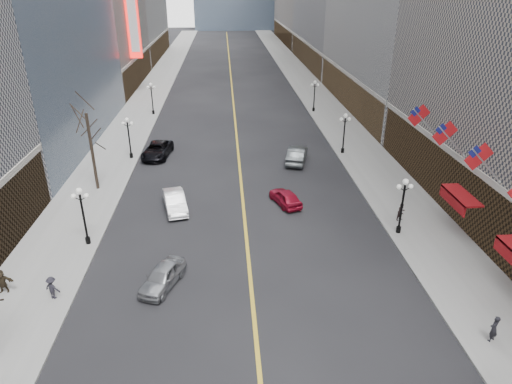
{
  "coord_description": "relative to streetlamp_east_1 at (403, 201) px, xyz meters",
  "views": [
    {
      "loc": [
        -1.33,
        0.08,
        17.99
      ],
      "look_at": [
        0.06,
        20.28,
        8.52
      ],
      "focal_mm": 32.0,
      "sensor_mm": 36.0,
      "label": 1
    }
  ],
  "objects": [
    {
      "name": "streetlamp_west_2",
      "position": [
        -23.6,
        18.0,
        0.0
      ],
      "size": [
        1.26,
        0.44,
        4.52
      ],
      "color": "black",
      "rests_on": "sidewalk_west"
    },
    {
      "name": "flag_4",
      "position": [
        3.51,
        2.0,
        4.39
      ],
      "size": [
        2.87,
        0.12,
        2.87
      ],
      "color": "#B2B2B7",
      "rests_on": "ground"
    },
    {
      "name": "ped_west_far",
      "position": [
        -27.32,
        -5.57,
        -1.95
      ],
      "size": [
        1.51,
        0.52,
        1.6
      ],
      "primitive_type": "imported",
      "rotation": [
        0.0,
        0.0,
        0.07
      ],
      "color": "#2D2519",
      "rests_on": "sidewalk_west"
    },
    {
      "name": "awning_c",
      "position": [
        4.3,
        -0.0,
        0.18
      ],
      "size": [
        1.4,
        4.0,
        0.93
      ],
      "color": "maroon",
      "rests_on": "ground"
    },
    {
      "name": "sidewalk_east",
      "position": [
        2.2,
        40.0,
        -2.83
      ],
      "size": [
        6.0,
        230.0,
        0.15
      ],
      "primitive_type": "cube",
      "color": "gray",
      "rests_on": "ground"
    },
    {
      "name": "ped_ne_corner",
      "position": [
        0.94,
        -11.79,
        -1.94
      ],
      "size": [
        0.73,
        0.66,
        1.63
      ],
      "primitive_type": "imported",
      "rotation": [
        0.0,
        0.0,
        3.63
      ],
      "color": "black",
      "rests_on": "sidewalk_east"
    },
    {
      "name": "car_nb_mid",
      "position": [
        -17.64,
        5.33,
        -2.12
      ],
      "size": [
        2.64,
        4.97,
        1.56
      ],
      "primitive_type": "imported",
      "rotation": [
        0.0,
        0.0,
        0.22
      ],
      "color": "white",
      "rests_on": "ground"
    },
    {
      "name": "ped_east_walk",
      "position": [
        0.87,
        1.92,
        -2.0
      ],
      "size": [
        0.83,
        0.71,
        1.5
      ],
      "primitive_type": "imported",
      "rotation": [
        0.0,
        0.0,
        0.52
      ],
      "color": "black",
      "rests_on": "sidewalk_east"
    },
    {
      "name": "ped_west_walk",
      "position": [
        -23.99,
        -6.42,
        -1.99
      ],
      "size": [
        1.07,
        0.73,
        1.52
      ],
      "primitive_type": "imported",
      "rotation": [
        0.0,
        0.0,
        2.78
      ],
      "color": "black",
      "rests_on": "sidewalk_west"
    },
    {
      "name": "tree_west_far",
      "position": [
        -25.3,
        10.0,
        3.34
      ],
      "size": [
        3.6,
        3.6,
        7.92
      ],
      "color": "#2D231C",
      "rests_on": "sidewalk_west"
    },
    {
      "name": "streetlamp_west_1",
      "position": [
        -23.6,
        0.0,
        0.0
      ],
      "size": [
        1.26,
        0.44,
        4.52
      ],
      "color": "black",
      "rests_on": "sidewalk_west"
    },
    {
      "name": "streetlamp_east_2",
      "position": [
        0.0,
        18.0,
        0.0
      ],
      "size": [
        1.26,
        0.44,
        4.52
      ],
      "color": "black",
      "rests_on": "sidewalk_east"
    },
    {
      "name": "streetlamp_east_1",
      "position": [
        0.0,
        0.0,
        0.0
      ],
      "size": [
        1.26,
        0.44,
        4.52
      ],
      "color": "black",
      "rests_on": "sidewalk_east"
    },
    {
      "name": "car_sb_mid",
      "position": [
        -8.1,
        5.75,
        -2.21
      ],
      "size": [
        2.9,
        4.38,
        1.39
      ],
      "primitive_type": "imported",
      "rotation": [
        0.0,
        0.0,
        3.48
      ],
      "color": "maroon",
      "rests_on": "ground"
    },
    {
      "name": "car_nb_far",
      "position": [
        -20.8,
        18.5,
        -2.12
      ],
      "size": [
        3.33,
        5.95,
        1.57
      ],
      "primitive_type": "imported",
      "rotation": [
        0.0,
        0.0,
        -0.13
      ],
      "color": "black",
      "rests_on": "ground"
    },
    {
      "name": "car_sb_far",
      "position": [
        -5.56,
        15.8,
        -2.04
      ],
      "size": [
        3.14,
        5.53,
        1.72
      ],
      "primitive_type": "imported",
      "rotation": [
        0.0,
        0.0,
        2.87
      ],
      "color": "#414547",
      "rests_on": "ground"
    },
    {
      "name": "sidewalk_west",
      "position": [
        -25.8,
        40.0,
        -2.83
      ],
      "size": [
        6.0,
        230.0,
        0.15
      ],
      "primitive_type": "cube",
      "color": "gray",
      "rests_on": "ground"
    },
    {
      "name": "theatre_marquee",
      "position": [
        -27.68,
        50.0,
        9.1
      ],
      "size": [
        2.0,
        0.55,
        12.0
      ],
      "color": "red",
      "rests_on": "ground"
    },
    {
      "name": "streetlamp_east_3",
      "position": [
        0.0,
        36.0,
        0.0
      ],
      "size": [
        1.26,
        0.44,
        4.52
      ],
      "color": "black",
      "rests_on": "sidewalk_east"
    },
    {
      "name": "streetlamp_west_3",
      "position": [
        -23.6,
        36.0,
        0.0
      ],
      "size": [
        1.26,
        0.44,
        4.52
      ],
      "color": "black",
      "rests_on": "sidewalk_west"
    },
    {
      "name": "lane_line",
      "position": [
        -11.8,
        50.0,
        -2.89
      ],
      "size": [
        0.25,
        200.0,
        0.02
      ],
      "primitive_type": "cube",
      "color": "gold",
      "rests_on": "ground"
    },
    {
      "name": "flag_5",
      "position": [
        3.51,
        7.0,
        4.39
      ],
      "size": [
        2.87,
        0.12,
        2.87
      ],
      "color": "#B2B2B7",
      "rests_on": "ground"
    },
    {
      "name": "flag_3",
      "position": [
        3.51,
        -3.0,
        4.39
      ],
      "size": [
        2.87,
        0.12,
        2.87
      ],
      "color": "#B2B2B7",
      "rests_on": "ground"
    },
    {
      "name": "car_nb_near",
      "position": [
        -17.46,
        -5.42,
        -2.18
      ],
      "size": [
        3.15,
        4.55,
        1.44
      ],
      "primitive_type": "imported",
      "rotation": [
        0.0,
        0.0,
        -0.38
      ],
      "color": "#96989D",
      "rests_on": "ground"
    }
  ]
}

